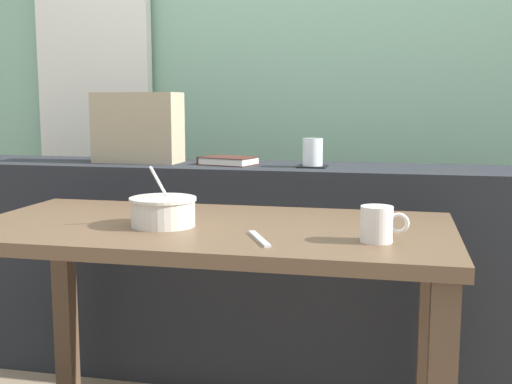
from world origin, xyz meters
TOP-DOWN VIEW (x-y plane):
  - outdoor_backdrop at (0.00, 1.26)m, footprint 4.80×0.08m
  - curtain_left_panel at (-0.96, 1.16)m, footprint 0.56×0.06m
  - dark_console_ledge at (0.00, 0.55)m, footprint 2.80×0.38m
  - breakfast_table at (-0.03, -0.07)m, footprint 1.29×0.65m
  - coaster_square at (0.17, 0.52)m, footprint 0.10×0.10m
  - juice_glass at (0.17, 0.52)m, footprint 0.07×0.07m
  - closed_book at (-0.14, 0.54)m, footprint 0.22×0.18m
  - throw_pillow at (-0.49, 0.55)m, footprint 0.32×0.15m
  - soup_bowl at (-0.14, -0.12)m, footprint 0.18×0.18m
  - fork_utensil at (0.14, -0.24)m, footprint 0.09×0.16m
  - ceramic_mug at (0.42, -0.20)m, footprint 0.11×0.08m

SIDE VIEW (x-z plane):
  - dark_console_ledge at x=0.00m, z-range 0.00..0.78m
  - breakfast_table at x=-0.03m, z-range 0.24..0.93m
  - fork_utensil at x=0.14m, z-range 0.68..0.69m
  - soup_bowl at x=-0.14m, z-range 0.64..0.80m
  - ceramic_mug at x=0.42m, z-range 0.68..0.77m
  - coaster_square at x=0.17m, z-range 0.78..0.79m
  - closed_book at x=-0.14m, z-range 0.78..0.81m
  - juice_glass at x=0.17m, z-range 0.78..0.88m
  - throw_pillow at x=-0.49m, z-range 0.78..1.04m
  - curtain_left_panel at x=-0.96m, z-range 0.00..2.50m
  - outdoor_backdrop at x=0.00m, z-range 0.00..2.80m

